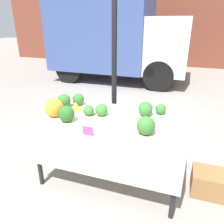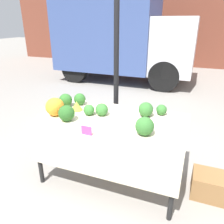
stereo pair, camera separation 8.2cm
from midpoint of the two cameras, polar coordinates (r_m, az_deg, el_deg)
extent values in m
plane|color=gray|center=(2.84, -0.86, -16.45)|extent=(40.00, 40.00, 0.00)
cylinder|color=black|center=(2.98, -0.22, 14.55)|extent=(0.07, 0.07, 2.75)
cube|color=#384C84|center=(7.23, -3.02, 19.80)|extent=(2.96, 1.90, 2.13)
cube|color=silver|center=(6.77, 14.13, 16.45)|extent=(1.15, 1.75, 1.54)
cylinder|color=black|center=(6.15, 11.67, 9.20)|extent=(0.83, 0.22, 0.83)
cylinder|color=black|center=(7.63, 13.33, 11.62)|extent=(0.83, 0.22, 0.83)
cylinder|color=black|center=(7.03, -11.50, 10.87)|extent=(0.83, 0.22, 0.83)
cylinder|color=black|center=(8.37, -6.20, 13.01)|extent=(0.83, 0.22, 0.83)
cube|color=beige|center=(2.43, -0.97, -2.07)|extent=(1.62, 0.90, 0.03)
cube|color=beige|center=(2.19, -4.98, -12.25)|extent=(1.62, 0.01, 0.44)
cylinder|color=black|center=(2.66, -19.57, -10.85)|extent=(0.05, 0.05, 0.76)
cylinder|color=black|center=(2.20, 15.00, -18.29)|extent=(0.05, 0.05, 0.76)
cylinder|color=black|center=(3.22, -11.19, -3.89)|extent=(0.05, 0.05, 0.76)
cylinder|color=black|center=(2.84, 16.41, -8.21)|extent=(0.05, 0.05, 0.76)
sphere|color=orange|center=(2.54, -15.78, 1.11)|extent=(0.21, 0.21, 0.21)
cone|color=#93B238|center=(2.66, -10.32, 1.47)|extent=(0.14, 0.14, 0.11)
sphere|color=#387533|center=(2.51, -7.04, 0.49)|extent=(0.13, 0.13, 0.13)
sphere|color=#2D6628|center=(2.80, -13.21, 2.87)|extent=(0.16, 0.16, 0.16)
sphere|color=#336B2D|center=(2.08, 7.73, -3.55)|extent=(0.18, 0.18, 0.18)
sphere|color=#2D6628|center=(2.83, -9.62, 3.22)|extent=(0.15, 0.15, 0.15)
sphere|color=#285B23|center=(2.38, -12.79, -0.49)|extent=(0.18, 0.18, 0.18)
sphere|color=#336B2D|center=(2.58, 11.73, 0.73)|extent=(0.12, 0.12, 0.12)
sphere|color=#387533|center=(2.48, -3.72, 0.62)|extent=(0.15, 0.15, 0.15)
sphere|color=#336B2D|center=(2.49, 7.79, 0.78)|extent=(0.16, 0.16, 0.16)
cube|color=#EF4793|center=(2.08, -7.46, -4.95)|extent=(0.11, 0.01, 0.09)
cube|color=olive|center=(2.76, 24.74, -16.72)|extent=(0.52, 0.31, 0.27)
camera|label=1|loc=(0.04, -90.98, -0.41)|focal=35.00mm
camera|label=2|loc=(0.04, 89.02, 0.41)|focal=35.00mm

